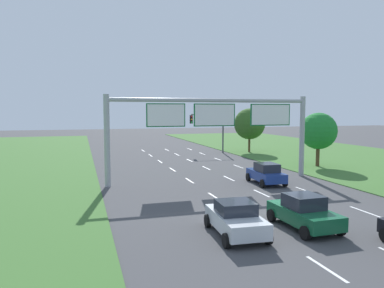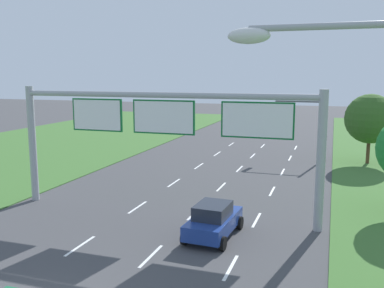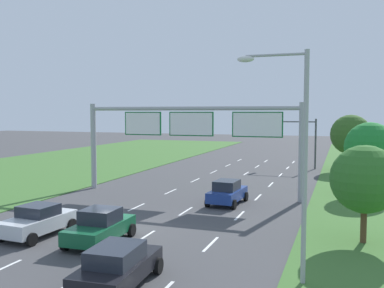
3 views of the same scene
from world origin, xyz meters
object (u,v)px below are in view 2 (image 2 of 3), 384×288
(street_lamp, at_px, (368,256))
(roadside_tree_far, at_px, (370,119))
(car_far_ahead, at_px, (213,220))
(traffic_light_mast, at_px, (303,117))
(sign_gantry, at_px, (165,126))

(street_lamp, xyz_separation_m, roadside_tree_far, (2.43, 32.92, -1.14))
(car_far_ahead, distance_m, traffic_light_mast, 21.44)
(sign_gantry, distance_m, roadside_tree_far, 21.49)
(car_far_ahead, height_order, sign_gantry, sign_gantry)
(traffic_light_mast, height_order, street_lamp, street_lamp)
(car_far_ahead, xyz_separation_m, sign_gantry, (-3.41, 2.40, 4.14))
(car_far_ahead, relative_size, street_lamp, 0.48)
(car_far_ahead, height_order, roadside_tree_far, roadside_tree_far)
(street_lamp, bearing_deg, roadside_tree_far, 85.77)
(street_lamp, height_order, roadside_tree_far, street_lamp)
(car_far_ahead, relative_size, traffic_light_mast, 0.72)
(sign_gantry, xyz_separation_m, traffic_light_mast, (6.02, 18.66, -1.09))
(sign_gantry, bearing_deg, street_lamp, -58.33)
(traffic_light_mast, distance_m, street_lamp, 33.68)
(car_far_ahead, bearing_deg, street_lamp, -61.95)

